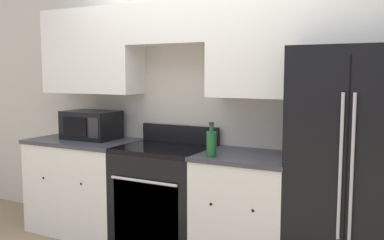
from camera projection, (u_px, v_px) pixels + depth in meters
wall_back at (208, 80)px, 3.77m from camera, size 8.00×0.39×2.60m
lower_cabinets_left at (85, 185)px, 4.19m from camera, size 1.05×0.64×0.91m
lower_cabinets_right at (246, 210)px, 3.42m from camera, size 0.76×0.64×0.91m
oven_range at (164, 197)px, 3.77m from camera, size 0.79×0.65×1.07m
refrigerator at (354, 169)px, 3.06m from camera, size 0.84×0.76×1.73m
microwave at (91, 125)px, 4.17m from camera, size 0.52×0.36×0.27m
bottle at (211, 143)px, 3.28m from camera, size 0.08×0.08×0.27m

